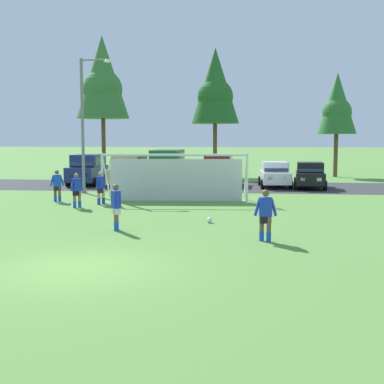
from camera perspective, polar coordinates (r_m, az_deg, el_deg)
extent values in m
plane|color=#598C3D|center=(27.38, -2.16, -0.77)|extent=(400.00, 400.00, 0.00)
cube|color=#333335|center=(34.80, -0.17, 0.67)|extent=(52.00, 8.40, 0.01)
sphere|color=white|center=(19.42, 2.01, -3.20)|extent=(0.22, 0.22, 0.22)
sphere|color=black|center=(19.42, 2.01, -3.18)|extent=(0.08, 0.08, 0.08)
sphere|color=red|center=(19.42, 2.18, -3.20)|extent=(0.07, 0.07, 0.07)
cylinder|color=white|center=(25.35, 6.25, 1.43)|extent=(0.12, 0.12, 2.44)
cylinder|color=white|center=(25.89, -10.14, 1.47)|extent=(0.12, 0.12, 2.44)
cylinder|color=white|center=(25.29, -2.04, 4.22)|extent=(7.30, 0.74, 0.12)
cylinder|color=white|center=(26.23, 6.12, 1.85)|extent=(0.25, 1.94, 2.46)
cylinder|color=white|center=(26.75, -9.73, 1.88)|extent=(0.25, 1.94, 2.46)
cube|color=silver|center=(26.36, -1.87, 1.37)|extent=(6.93, 0.63, 2.20)
cylinder|color=brown|center=(18.09, -8.54, -3.01)|extent=(0.14, 0.14, 0.80)
cylinder|color=brown|center=(17.87, -8.62, -3.12)|extent=(0.14, 0.14, 0.80)
cylinder|color=blue|center=(18.12, -8.53, -3.75)|extent=(0.15, 0.15, 0.32)
cylinder|color=blue|center=(17.91, -8.61, -3.87)|extent=(0.15, 0.15, 0.32)
cube|color=silver|center=(17.93, -8.60, -2.05)|extent=(0.38, 0.40, 0.28)
cube|color=#1E38B7|center=(17.88, -8.62, -0.84)|extent=(0.42, 0.45, 0.60)
sphere|color=brown|center=(17.84, -8.64, 0.53)|extent=(0.22, 0.22, 0.22)
cylinder|color=#1E38B7|center=(18.13, -8.76, -0.82)|extent=(0.21, 0.24, 0.55)
cylinder|color=#1E38B7|center=(17.64, -8.46, -1.00)|extent=(0.21, 0.24, 0.55)
cylinder|color=brown|center=(16.08, 7.90, -4.11)|extent=(0.14, 0.14, 0.80)
cylinder|color=brown|center=(16.00, 8.70, -4.17)|extent=(0.14, 0.14, 0.80)
cylinder|color=blue|center=(16.13, 7.89, -4.95)|extent=(0.15, 0.15, 0.32)
cylinder|color=blue|center=(16.04, 8.68, -5.02)|extent=(0.15, 0.15, 0.32)
cube|color=black|center=(15.99, 8.32, -3.01)|extent=(0.37, 0.28, 0.28)
cube|color=#1E38B7|center=(15.93, 8.34, -1.66)|extent=(0.42, 0.31, 0.60)
sphere|color=brown|center=(15.88, 8.36, -0.12)|extent=(0.22, 0.22, 0.22)
cylinder|color=#1E38B7|center=(15.92, 7.42, -1.73)|extent=(0.24, 0.13, 0.55)
cylinder|color=#1E38B7|center=(15.95, 9.24, -1.74)|extent=(0.24, 0.13, 0.55)
cylinder|color=#936B4C|center=(24.33, -12.63, -0.80)|extent=(0.14, 0.14, 0.80)
cylinder|color=#936B4C|center=(24.28, -13.17, -0.83)|extent=(0.14, 0.14, 0.80)
cylinder|color=blue|center=(24.36, -12.62, -1.36)|extent=(0.15, 0.15, 0.32)
cylinder|color=blue|center=(24.30, -13.16, -1.39)|extent=(0.15, 0.15, 0.32)
cube|color=black|center=(24.27, -12.92, -0.06)|extent=(0.34, 0.40, 0.28)
cube|color=#1E38B7|center=(24.23, -12.94, 0.83)|extent=(0.37, 0.44, 0.60)
sphere|color=#936B4C|center=(24.20, -12.96, 1.84)|extent=(0.22, 0.22, 0.22)
cylinder|color=#1E38B7|center=(24.39, -12.47, 0.83)|extent=(0.17, 0.25, 0.55)
cylinder|color=#1E38B7|center=(24.08, -13.41, 0.74)|extent=(0.17, 0.25, 0.55)
cylinder|color=tan|center=(25.37, -10.00, -0.48)|extent=(0.14, 0.14, 0.80)
cylinder|color=tan|center=(25.28, -10.52, -0.51)|extent=(0.14, 0.14, 0.80)
cylinder|color=#1E38B7|center=(25.40, -10.00, -1.01)|extent=(0.15, 0.15, 0.32)
cylinder|color=#1E38B7|center=(25.31, -10.51, -1.05)|extent=(0.15, 0.15, 0.32)
cube|color=black|center=(25.29, -10.28, 0.23)|extent=(0.30, 0.38, 0.28)
cube|color=#1E38B7|center=(25.26, -10.29, 1.09)|extent=(0.33, 0.43, 0.60)
sphere|color=tan|center=(25.23, -10.31, 2.06)|extent=(0.22, 0.22, 0.22)
cylinder|color=#1E38B7|center=(25.45, -9.92, 1.08)|extent=(0.14, 0.24, 0.55)
cylinder|color=#1E38B7|center=(25.07, -10.67, 1.00)|extent=(0.14, 0.24, 0.55)
cylinder|color=brown|center=(26.96, -14.78, -0.21)|extent=(0.14, 0.14, 0.80)
cylinder|color=brown|center=(27.02, -15.24, -0.21)|extent=(0.14, 0.14, 0.80)
cylinder|color=blue|center=(26.98, -14.77, -0.72)|extent=(0.15, 0.15, 0.32)
cylinder|color=blue|center=(27.04, -15.23, -0.72)|extent=(0.15, 0.15, 0.32)
cube|color=black|center=(26.95, -15.03, 0.47)|extent=(0.40, 0.37, 0.28)
cube|color=blue|center=(26.92, -15.05, 1.27)|extent=(0.45, 0.41, 0.60)
sphere|color=brown|center=(26.89, -15.08, 2.18)|extent=(0.22, 0.22, 0.22)
cylinder|color=blue|center=(26.93, -14.51, 1.24)|extent=(0.24, 0.20, 0.55)
cylinder|color=blue|center=(26.92, -15.59, 1.21)|extent=(0.24, 0.20, 0.55)
cube|color=navy|center=(36.58, -11.77, 2.08)|extent=(2.08, 4.67, 1.00)
cube|color=navy|center=(36.73, -11.71, 3.54)|extent=(1.86, 3.07, 0.84)
cube|color=#28384C|center=(35.37, -12.36, 3.40)|extent=(1.63, 0.44, 0.71)
cube|color=#28384C|center=(36.49, -10.37, 3.55)|extent=(0.14, 2.55, 0.59)
cube|color=white|center=(34.27, -12.01, 1.91)|extent=(0.28, 0.09, 0.20)
cube|color=white|center=(34.59, -13.67, 1.91)|extent=(0.28, 0.09, 0.20)
cube|color=#B21414|center=(38.61, -10.07, 2.39)|extent=(0.28, 0.09, 0.20)
cube|color=#B21414|center=(38.89, -11.56, 2.38)|extent=(0.28, 0.09, 0.20)
cylinder|color=black|center=(34.99, -10.92, 1.11)|extent=(0.26, 0.65, 0.64)
cylinder|color=black|center=(35.55, -13.87, 1.12)|extent=(0.26, 0.65, 0.64)
cylinder|color=black|center=(37.73, -9.75, 1.47)|extent=(0.26, 0.65, 0.64)
cylinder|color=black|center=(38.26, -12.51, 1.48)|extent=(0.26, 0.65, 0.64)
cube|color=tan|center=(34.40, -7.12, 1.93)|extent=(2.01, 4.64, 1.00)
cube|color=tan|center=(34.54, -7.05, 3.47)|extent=(1.82, 3.04, 0.84)
cube|color=#28384C|center=(33.18, -7.71, 3.33)|extent=(1.62, 0.42, 0.71)
cube|color=#28384C|center=(34.32, -5.63, 3.47)|extent=(0.10, 2.55, 0.59)
cube|color=white|center=(32.08, -7.30, 1.73)|extent=(0.28, 0.09, 0.20)
cube|color=white|center=(32.38, -9.08, 1.74)|extent=(0.28, 0.09, 0.20)
cube|color=#B21414|center=(36.44, -5.38, 2.25)|extent=(0.28, 0.09, 0.20)
cube|color=#B21414|center=(36.71, -6.97, 2.25)|extent=(0.28, 0.09, 0.20)
cylinder|color=black|center=(32.82, -6.18, 0.87)|extent=(0.25, 0.65, 0.64)
cylinder|color=black|center=(33.35, -9.34, 0.91)|extent=(0.25, 0.65, 0.64)
cylinder|color=black|center=(35.58, -5.02, 1.27)|extent=(0.25, 0.65, 0.64)
cylinder|color=black|center=(36.06, -7.96, 1.30)|extent=(0.25, 0.65, 0.64)
cube|color=#194C2D|center=(34.04, -2.81, 2.01)|extent=(2.03, 4.83, 1.10)
cube|color=#194C2D|center=(34.18, -2.77, 3.87)|extent=(1.86, 4.13, 1.10)
cube|color=#28384C|center=(32.24, -3.32, 3.71)|extent=(1.67, 0.49, 0.91)
cube|color=#28384C|center=(34.05, -1.25, 3.87)|extent=(0.09, 3.49, 0.77)
cube|color=white|center=(31.63, -2.52, 1.80)|extent=(0.28, 0.08, 0.20)
cube|color=white|center=(31.81, -4.44, 1.81)|extent=(0.28, 0.08, 0.20)
cube|color=#B21414|center=(36.29, -1.39, 2.33)|extent=(0.28, 0.08, 0.20)
cube|color=#B21414|center=(36.45, -3.07, 2.34)|extent=(0.28, 0.08, 0.20)
cylinder|color=black|center=(32.47, -1.52, 0.85)|extent=(0.25, 0.64, 0.64)
cylinder|color=black|center=(32.80, -4.91, 0.88)|extent=(0.25, 0.64, 0.64)
cylinder|color=black|center=(35.41, -0.86, 1.27)|extent=(0.25, 0.64, 0.64)
cylinder|color=black|center=(35.71, -3.99, 1.30)|extent=(0.25, 0.64, 0.64)
cube|color=maroon|center=(35.66, 3.00, 2.10)|extent=(2.04, 4.66, 1.00)
cube|color=maroon|center=(35.81, 3.04, 3.59)|extent=(1.84, 3.05, 0.84)
cube|color=#28384C|center=(34.40, 2.80, 3.47)|extent=(1.63, 0.43, 0.71)
cube|color=#28384C|center=(35.73, 4.45, 3.58)|extent=(0.12, 2.55, 0.59)
cube|color=white|center=(33.36, 3.50, 1.92)|extent=(0.28, 0.09, 0.20)
cube|color=white|center=(33.47, 1.71, 1.95)|extent=(0.28, 0.09, 0.20)
cube|color=#B21414|center=(37.85, 4.14, 2.39)|extent=(0.28, 0.09, 0.20)
cube|color=#B21414|center=(37.95, 2.57, 2.41)|extent=(0.28, 0.09, 0.20)
cylinder|color=black|center=(34.19, 4.33, 1.09)|extent=(0.26, 0.65, 0.64)
cylinder|color=black|center=(34.40, 1.18, 1.14)|extent=(0.26, 0.65, 0.64)
cylinder|color=black|center=(37.03, 4.69, 1.46)|extent=(0.26, 0.65, 0.64)
cylinder|color=black|center=(37.22, 1.77, 1.50)|extent=(0.26, 0.65, 0.64)
cube|color=silver|center=(34.43, 9.36, 1.70)|extent=(2.03, 4.29, 0.76)
cube|color=silver|center=(34.54, 9.36, 2.87)|extent=(1.77, 2.19, 0.64)
cube|color=#28384C|center=(33.57, 9.51, 2.75)|extent=(1.54, 0.40, 0.55)
cube|color=#28384C|center=(34.63, 10.74, 2.86)|extent=(0.14, 1.78, 0.45)
cube|color=white|center=(32.44, 10.58, 1.51)|extent=(0.28, 0.10, 0.20)
cube|color=white|center=(32.34, 8.83, 1.53)|extent=(0.28, 0.10, 0.20)
cube|color=#B21414|center=(36.52, 9.84, 2.00)|extent=(0.28, 0.10, 0.20)
cube|color=#B21414|center=(36.43, 8.29, 2.02)|extent=(0.28, 0.10, 0.20)
cylinder|color=black|center=(33.27, 11.11, 0.86)|extent=(0.27, 0.65, 0.64)
cylinder|color=black|center=(33.09, 8.01, 0.89)|extent=(0.27, 0.65, 0.64)
cylinder|color=black|center=(35.85, 10.59, 1.23)|extent=(0.27, 0.65, 0.64)
cylinder|color=black|center=(35.68, 7.72, 1.26)|extent=(0.27, 0.65, 0.64)
cube|color=black|center=(34.11, 13.21, 1.58)|extent=(2.10, 4.32, 0.76)
cube|color=black|center=(34.22, 13.23, 2.77)|extent=(1.80, 2.21, 0.64)
cube|color=#28384C|center=(33.25, 13.29, 2.64)|extent=(1.55, 0.42, 0.55)
cube|color=#28384C|center=(34.26, 14.63, 2.74)|extent=(0.17, 1.78, 0.45)
cube|color=white|center=(32.08, 14.22, 1.38)|extent=(0.29, 0.10, 0.20)
cube|color=white|center=(32.04, 12.45, 1.42)|extent=(0.29, 0.10, 0.20)
cube|color=#B21414|center=(36.18, 13.89, 1.88)|extent=(0.29, 0.10, 0.20)
cube|color=#B21414|center=(36.15, 12.32, 1.92)|extent=(0.29, 0.10, 0.20)
cylinder|color=black|center=(32.89, 14.84, 0.72)|extent=(0.29, 0.66, 0.64)
cylinder|color=black|center=(32.82, 11.70, 0.78)|extent=(0.29, 0.66, 0.64)
cylinder|color=black|center=(35.48, 14.58, 1.09)|extent=(0.29, 0.66, 0.64)
cylinder|color=black|center=(35.42, 11.67, 1.15)|extent=(0.29, 0.66, 0.64)
cylinder|color=brown|center=(45.26, -9.97, 5.02)|extent=(0.36, 0.36, 5.09)
cone|color=#387533|center=(45.59, -10.12, 12.72)|extent=(4.58, 4.58, 7.13)
sphere|color=#387533|center=(45.47, -10.09, 11.38)|extent=(3.44, 3.44, 3.44)
cylinder|color=brown|center=(44.50, 2.62, 4.80)|extent=(0.36, 0.36, 4.65)
cone|color=#236023|center=(44.75, 2.65, 11.95)|extent=(4.18, 4.18, 6.51)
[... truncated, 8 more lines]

